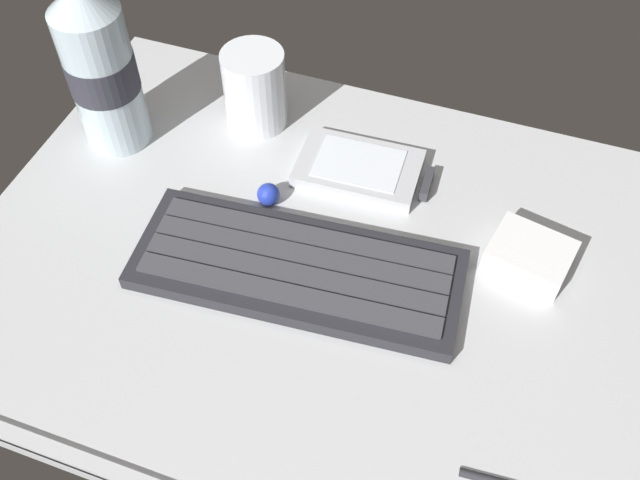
% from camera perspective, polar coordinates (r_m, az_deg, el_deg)
% --- Properties ---
extents(ground_plane, '(0.64, 0.48, 0.03)m').
position_cam_1_polar(ground_plane, '(0.65, -0.07, -2.33)').
color(ground_plane, '#B7BABC').
extents(keyboard, '(0.30, 0.13, 0.02)m').
position_cam_1_polar(keyboard, '(0.63, -1.83, -2.31)').
color(keyboard, '#232328').
rests_on(keyboard, ground_plane).
extents(handheld_device, '(0.13, 0.08, 0.02)m').
position_cam_1_polar(handheld_device, '(0.71, 3.64, 5.66)').
color(handheld_device, '#B7BABF').
rests_on(handheld_device, ground_plane).
extents(juice_cup, '(0.06, 0.06, 0.09)m').
position_cam_1_polar(juice_cup, '(0.74, -5.25, 11.79)').
color(juice_cup, silver).
rests_on(juice_cup, ground_plane).
extents(water_bottle, '(0.07, 0.07, 0.21)m').
position_cam_1_polar(water_bottle, '(0.72, -17.27, 13.21)').
color(water_bottle, silver).
rests_on(water_bottle, ground_plane).
extents(charger_block, '(0.08, 0.07, 0.02)m').
position_cam_1_polar(charger_block, '(0.66, 16.51, -1.20)').
color(charger_block, white).
rests_on(charger_block, ground_plane).
extents(trackball_mouse, '(0.02, 0.02, 0.02)m').
position_cam_1_polar(trackball_mouse, '(0.68, -4.17, 3.69)').
color(trackball_mouse, '#2338B2').
rests_on(trackball_mouse, ground_plane).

